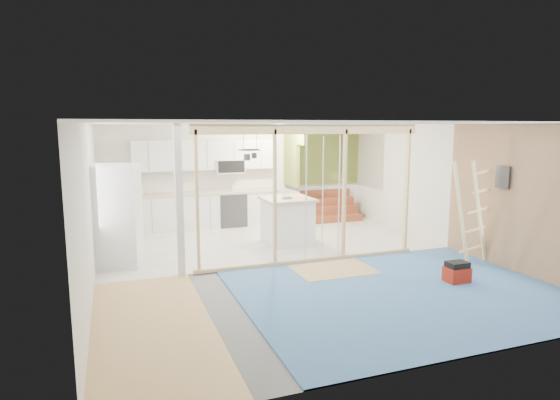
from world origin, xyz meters
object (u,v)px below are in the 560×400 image
object	(u,v)px
island	(287,221)
ladder	(472,212)
fridge	(117,216)
toolbox	(457,273)

from	to	relation	value
island	ladder	distance (m)	3.74
fridge	island	size ratio (longest dim) A/B	1.79
island	ladder	world-z (taller)	ladder
fridge	ladder	xyz separation A→B (m)	(6.23, -2.04, 0.04)
fridge	ladder	world-z (taller)	ladder
ladder	fridge	bearing A→B (deg)	166.26
toolbox	ladder	distance (m)	1.55
fridge	toolbox	xyz separation A→B (m)	(5.21, -2.89, -0.77)
fridge	island	xyz separation A→B (m)	(3.50, 0.47, -0.43)
island	toolbox	size ratio (longest dim) A/B	2.75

